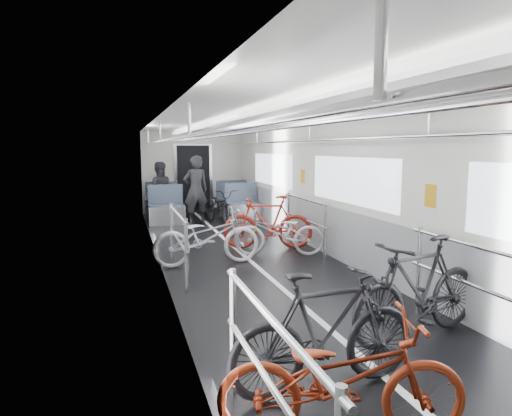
% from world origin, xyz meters
% --- Properties ---
extents(car_shell, '(3.02, 14.01, 2.41)m').
position_xyz_m(car_shell, '(0.00, 1.78, 1.13)').
color(car_shell, black).
rests_on(car_shell, ground).
extents(bike_left_near, '(1.72, 0.98, 0.86)m').
position_xyz_m(bike_left_near, '(-0.74, -4.08, 0.43)').
color(bike_left_near, maroon).
rests_on(bike_left_near, floor).
extents(bike_left_mid, '(1.67, 0.57, 0.99)m').
position_xyz_m(bike_left_mid, '(-0.57, -3.48, 0.49)').
color(bike_left_mid, black).
rests_on(bike_left_mid, floor).
extents(bike_left_far, '(1.81, 0.72, 0.94)m').
position_xyz_m(bike_left_far, '(-0.75, 0.70, 0.47)').
color(bike_left_far, silver).
rests_on(bike_left_far, floor).
extents(bike_right_near, '(1.80, 0.86, 1.04)m').
position_xyz_m(bike_right_near, '(0.75, -2.83, 0.52)').
color(bike_right_near, black).
rests_on(bike_right_near, floor).
extents(bike_right_mid, '(1.70, 1.00, 0.84)m').
position_xyz_m(bike_right_mid, '(0.60, 0.97, 0.42)').
color(bike_right_mid, '#AEAEB3').
rests_on(bike_right_mid, floor).
extents(bike_right_far, '(1.78, 0.93, 1.03)m').
position_xyz_m(bike_right_far, '(0.59, 1.57, 0.51)').
color(bike_right_far, maroon).
rests_on(bike_right_far, floor).
extents(bike_aisle, '(0.94, 1.78, 0.89)m').
position_xyz_m(bike_aisle, '(0.33, 4.80, 0.45)').
color(bike_aisle, black).
rests_on(bike_aisle, floor).
extents(person_standing, '(0.70, 0.52, 1.74)m').
position_xyz_m(person_standing, '(-0.28, 4.80, 0.87)').
color(person_standing, black).
rests_on(person_standing, floor).
extents(person_seated, '(0.81, 0.65, 1.56)m').
position_xyz_m(person_seated, '(-1.10, 5.89, 0.78)').
color(person_seated, '#302D35').
rests_on(person_seated, floor).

